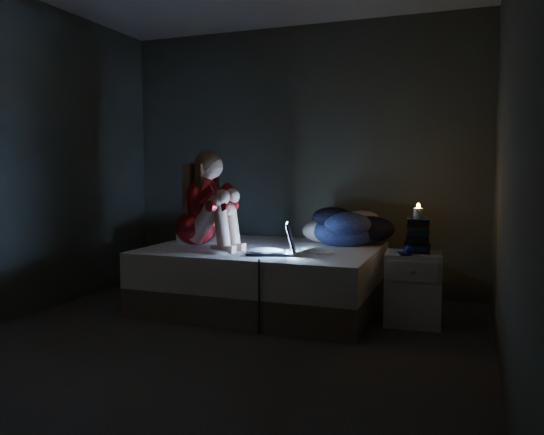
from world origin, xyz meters
The scene contains 14 objects.
floor centered at (0.00, 0.00, -0.01)m, with size 3.60×3.80×0.02m, color black.
wall_back centered at (0.00, 1.91, 1.30)m, with size 3.60×0.02×2.60m, color #393A36.
wall_left centered at (-1.81, 0.00, 1.30)m, with size 0.02×3.80×2.60m, color #393A36.
wall_right centered at (1.81, 0.00, 1.30)m, with size 0.02×3.80×2.60m, color #393A36.
bed centered at (-0.06, 1.10, 0.27)m, with size 1.93×1.45×0.53m, color beige, non-canonical shape.
pillow centered at (-0.70, 1.28, 0.60)m, with size 0.48×0.34×0.14m, color silver.
woman centered at (-0.56, 0.80, 0.95)m, with size 0.52×0.34×0.84m, color #A00500, non-canonical shape.
laptop centered at (0.13, 0.74, 0.66)m, with size 0.38×0.27×0.27m, color black, non-canonical shape.
clothes_pile centered at (0.56, 1.47, 0.71)m, with size 0.59×0.47×0.35m, color #0F0D43, non-canonical shape.
nightstand centered at (1.21, 1.03, 0.28)m, with size 0.42×0.37×0.56m, color silver.
book_stack centered at (1.23, 1.08, 0.70)m, with size 0.19×0.25×0.27m, color black, non-canonical shape.
candle centered at (1.23, 1.08, 0.87)m, with size 0.07×0.07×0.08m, color beige.
phone centered at (1.14, 0.92, 0.57)m, with size 0.07×0.14×0.01m, color black.
blue_orb centered at (1.17, 0.88, 0.60)m, with size 0.08×0.08×0.08m, color navy.
Camera 1 is at (1.60, -3.18, 1.19)m, focal length 35.20 mm.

